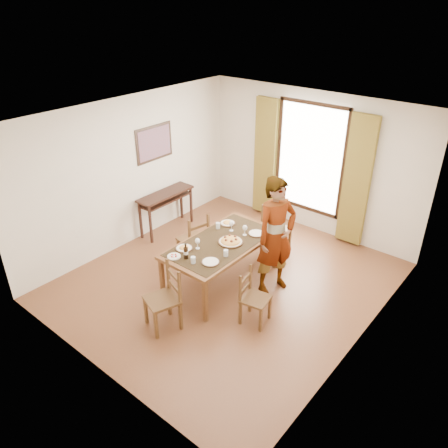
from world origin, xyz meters
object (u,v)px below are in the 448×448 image
Objects in this scene: man at (276,236)px; console_table at (166,198)px; dining_table at (222,245)px; pasta_platter at (231,240)px.

console_table is at bearing 103.57° from man.
console_table is 0.63× the size of man.
dining_table is (1.97, -0.67, 0.01)m from console_table.
man is at bearing -5.55° from console_table.
dining_table is 4.79× the size of pasta_platter.
pasta_platter is (-0.62, -0.33, -0.14)m from man.
pasta_platter reaches higher than console_table.
man is 0.71m from pasta_platter.
dining_table is 0.88m from man.
dining_table is at bearing -18.81° from console_table.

